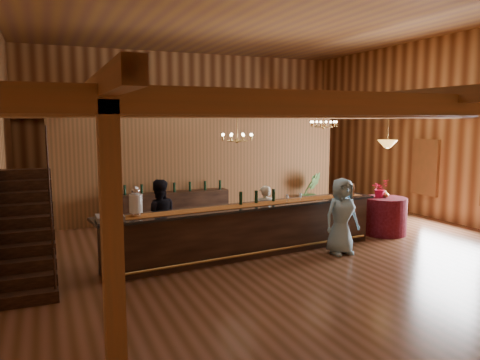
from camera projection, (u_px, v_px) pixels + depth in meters
name	position (u px, v px, depth m)	size (l,w,h in m)	color
floor	(269.00, 242.00, 11.62)	(14.00, 14.00, 0.00)	brown
ceiling	(271.00, 13.00, 10.92)	(14.00, 14.00, 0.00)	#9C6933
wall_back	(187.00, 127.00, 17.66)	(12.00, 0.10, 5.50)	tan
wall_right	(455.00, 129.00, 13.59)	(0.10, 14.00, 5.50)	tan
beam_grid	(261.00, 111.00, 11.67)	(11.90, 13.90, 0.39)	#9E5A31
support_posts	(279.00, 181.00, 10.96)	(9.20, 10.20, 3.20)	#9E5A31
partition_wall	(204.00, 168.00, 14.42)	(9.00, 0.18, 3.10)	brown
window_right_back	(425.00, 167.00, 14.64)	(0.12, 1.05, 1.75)	white
staircase	(25.00, 229.00, 8.70)	(1.00, 2.80, 2.00)	#3F2617
backroom_boxes	(192.00, 191.00, 16.46)	(4.10, 0.60, 1.10)	#3F2617
tasting_bar	(248.00, 230.00, 10.44)	(6.84, 1.62, 1.14)	#3F2617
beverage_dispenser	(136.00, 202.00, 9.14)	(0.26, 0.26, 0.60)	silver
glass_rack_tray	(110.00, 218.00, 8.81)	(0.50, 0.50, 0.10)	gray
raffle_drum	(348.00, 189.00, 11.71)	(0.34, 0.24, 0.30)	brown
bar_bottle_0	(241.00, 198.00, 10.40)	(0.07, 0.07, 0.30)	black
bar_bottle_1	(256.00, 197.00, 10.60)	(0.07, 0.07, 0.30)	black
bar_bottle_2	(274.00, 195.00, 10.83)	(0.07, 0.07, 0.30)	black
backbar_shelf	(175.00, 207.00, 13.80)	(3.26, 0.51, 0.92)	#3F2617
round_table	(385.00, 216.00, 12.40)	(1.13, 1.13, 0.98)	maroon
chandelier_left	(237.00, 137.00, 11.59)	(0.80, 0.80, 0.76)	#AB8340
chandelier_right	(324.00, 124.00, 14.11)	(0.80, 0.80, 0.45)	#AB8340
pendant_lamp	(387.00, 144.00, 12.16)	(0.52, 0.52, 0.90)	#AB8340
bartender	(264.00, 215.00, 11.28)	(0.53, 0.35, 1.46)	white
staff_second	(159.00, 218.00, 10.39)	(0.83, 0.65, 1.72)	black
guest	(342.00, 216.00, 10.51)	(0.85, 0.55, 1.73)	#8CC2DD
floor_plant	(310.00, 192.00, 15.41)	(0.73, 0.58, 1.32)	#466E34
table_flowers	(380.00, 188.00, 12.36)	(0.43, 0.37, 0.48)	red
table_vase	(385.00, 192.00, 12.35)	(0.14, 0.14, 0.28)	#AB8340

